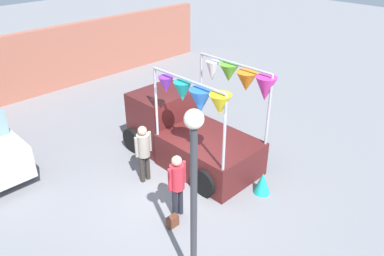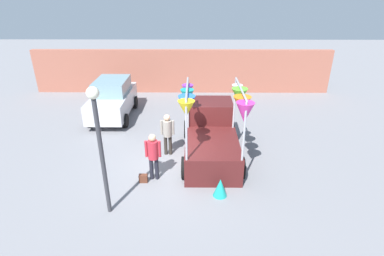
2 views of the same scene
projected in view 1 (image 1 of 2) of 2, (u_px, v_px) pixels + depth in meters
name	position (u px, v px, depth m)	size (l,w,h in m)	color
ground_plane	(174.00, 190.00, 9.93)	(60.00, 60.00, 0.00)	slate
vendor_truck	(187.00, 129.00, 10.97)	(2.48, 4.16, 3.00)	#4C1919
person_customer	(177.00, 181.00, 8.60)	(0.53, 0.34, 1.68)	black
person_vendor	(144.00, 149.00, 9.85)	(0.53, 0.34, 1.67)	#2D2823
handbag	(173.00, 221.00, 8.68)	(0.28, 0.16, 0.28)	#592D1E
street_lamp	(194.00, 180.00, 6.19)	(0.32, 0.32, 3.77)	#333338
brick_boundary_wall	(25.00, 66.00, 14.78)	(18.00, 0.36, 2.60)	#9E5947
folded_kite_bundle_teal	(262.00, 183.00, 9.71)	(0.44, 0.44, 0.60)	teal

